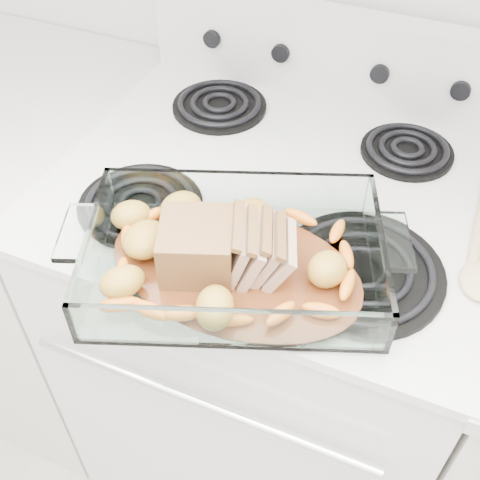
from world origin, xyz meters
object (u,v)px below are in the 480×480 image
at_px(baking_dish, 235,262).
at_px(counter_left, 34,252).
at_px(electric_range, 271,329).
at_px(pork_roast, 217,243).

bearing_deg(baking_dish, counter_left, 139.97).
height_order(electric_range, counter_left, electric_range).
bearing_deg(counter_left, electric_range, 0.10).
xyz_separation_m(electric_range, baking_dish, (0.01, -0.24, 0.48)).
relative_size(baking_dish, pork_roast, 2.17).
bearing_deg(counter_left, baking_dish, -19.23).
bearing_deg(electric_range, baking_dish, -86.40).
distance_m(baking_dish, pork_roast, 0.04).
xyz_separation_m(counter_left, baking_dish, (0.68, -0.24, 0.50)).
distance_m(electric_range, baking_dish, 0.54).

